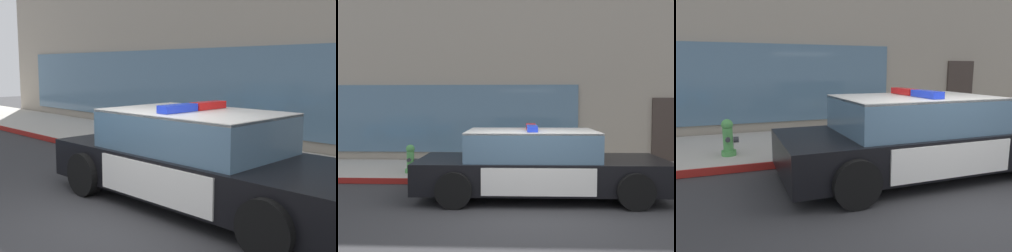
% 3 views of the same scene
% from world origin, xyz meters
% --- Properties ---
extents(ground, '(48.00, 48.00, 0.00)m').
position_xyz_m(ground, '(0.00, 0.00, 0.00)').
color(ground, '#303033').
extents(sidewalk, '(48.00, 2.97, 0.15)m').
position_xyz_m(sidewalk, '(0.00, 3.94, 0.07)').
color(sidewalk, '#B2ADA3').
rests_on(sidewalk, ground).
extents(curb_red_paint, '(28.80, 0.04, 0.14)m').
position_xyz_m(curb_red_paint, '(0.00, 2.44, 0.08)').
color(curb_red_paint, maroon).
rests_on(curb_red_paint, ground).
extents(storefront_building, '(22.98, 9.92, 8.46)m').
position_xyz_m(storefront_building, '(-2.61, 10.39, 4.23)').
color(storefront_building, gray).
rests_on(storefront_building, ground).
extents(police_cruiser, '(5.02, 2.14, 1.49)m').
position_xyz_m(police_cruiser, '(0.15, 1.35, 0.68)').
color(police_cruiser, black).
rests_on(police_cruiser, ground).
extents(fire_hydrant, '(0.34, 0.39, 0.73)m').
position_xyz_m(fire_hydrant, '(-3.04, 3.16, 0.50)').
color(fire_hydrant, '#4C994C').
rests_on(fire_hydrant, sidewalk).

